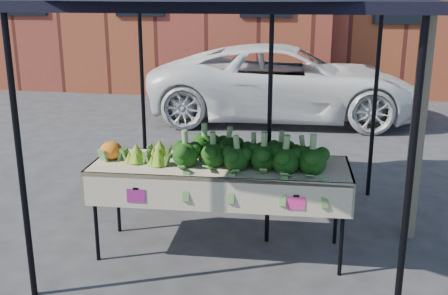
# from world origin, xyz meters

# --- Properties ---
(ground) EXTENTS (90.00, 90.00, 0.00)m
(ground) POSITION_xyz_m (0.00, 0.00, 0.00)
(ground) COLOR #2C2C2E
(table) EXTENTS (2.44, 0.94, 0.90)m
(table) POSITION_xyz_m (-0.03, 0.15, 0.45)
(table) COLOR #C2B799
(table) RESTS_ON ground
(canopy) EXTENTS (3.16, 3.16, 2.74)m
(canopy) POSITION_xyz_m (0.04, 0.54, 1.37)
(canopy) COLOR black
(canopy) RESTS_ON ground
(broccoli_heap) EXTENTS (1.40, 0.60, 0.30)m
(broccoli_heap) POSITION_xyz_m (0.25, 0.17, 1.05)
(broccoli_heap) COLOR black
(broccoli_heap) RESTS_ON table
(romanesco_cluster) EXTENTS (0.46, 0.50, 0.23)m
(romanesco_cluster) POSITION_xyz_m (-0.69, 0.13, 1.01)
(romanesco_cluster) COLOR #7AA522
(romanesco_cluster) RESTS_ON table
(cauliflower_pair) EXTENTS (0.23, 0.23, 0.21)m
(cauliflower_pair) POSITION_xyz_m (-1.08, 0.10, 1.00)
(cauliflower_pair) COLOR orange
(cauliflower_pair) RESTS_ON table
(street_tree) EXTENTS (2.14, 2.14, 4.22)m
(street_tree) POSITION_xyz_m (1.82, 0.86, 2.11)
(street_tree) COLOR #1E4C14
(street_tree) RESTS_ON ground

